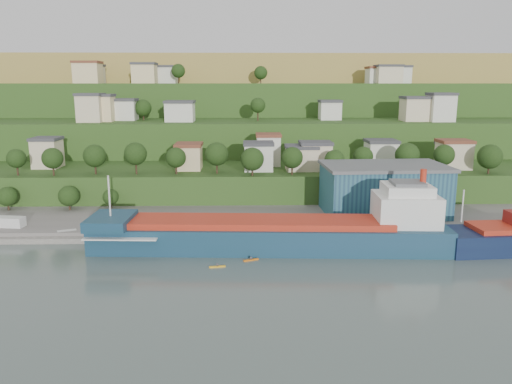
{
  "coord_description": "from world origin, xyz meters",
  "views": [
    {
      "loc": [
        -0.86,
        -93.91,
        35.02
      ],
      "look_at": [
        1.7,
        15.0,
        11.24
      ],
      "focal_mm": 35.0,
      "sensor_mm": 36.0,
      "label": 1
    }
  ],
  "objects_px": {
    "cargo_ship_near": "(281,235)",
    "warehouse": "(383,189)",
    "caravan": "(10,224)",
    "kayak_orange": "(251,259)"
  },
  "relations": [
    {
      "from": "cargo_ship_near",
      "to": "warehouse",
      "type": "relative_size",
      "value": 2.41
    },
    {
      "from": "cargo_ship_near",
      "to": "caravan",
      "type": "distance_m",
      "value": 64.1
    },
    {
      "from": "cargo_ship_near",
      "to": "caravan",
      "type": "xyz_separation_m",
      "value": [
        -63.03,
        11.65,
        -0.35
      ]
    },
    {
      "from": "warehouse",
      "to": "kayak_orange",
      "type": "bearing_deg",
      "value": -142.22
    },
    {
      "from": "warehouse",
      "to": "caravan",
      "type": "xyz_separation_m",
      "value": [
        -91.12,
        -10.48,
        -5.67
      ]
    },
    {
      "from": "kayak_orange",
      "to": "caravan",
      "type": "bearing_deg",
      "value": 139.16
    },
    {
      "from": "warehouse",
      "to": "caravan",
      "type": "distance_m",
      "value": 91.89
    },
    {
      "from": "cargo_ship_near",
      "to": "caravan",
      "type": "relative_size",
      "value": 11.39
    },
    {
      "from": "warehouse",
      "to": "kayak_orange",
      "type": "height_order",
      "value": "warehouse"
    },
    {
      "from": "warehouse",
      "to": "kayak_orange",
      "type": "xyz_separation_m",
      "value": [
        -34.58,
        -29.27,
        -8.2
      ]
    }
  ]
}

